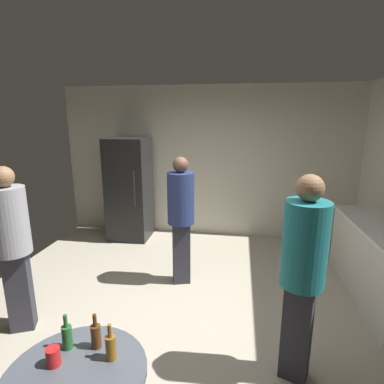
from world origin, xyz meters
name	(u,v)px	position (x,y,z in m)	size (l,w,h in m)	color
ground_plane	(181,322)	(0.00, 0.00, -0.05)	(5.20, 5.20, 0.10)	#B2A893
wall_back	(208,162)	(0.00, 2.63, 1.35)	(5.32, 0.06, 2.70)	beige
refrigerator	(129,189)	(-1.35, 2.20, 0.90)	(0.70, 0.68, 1.80)	black
kitchen_counter	(381,263)	(2.28, 0.76, 0.45)	(0.64, 1.87, 0.90)	beige
beer_bottle_amber	(111,346)	(-0.13, -1.42, 0.82)	(0.06, 0.06, 0.23)	#8C5919
beer_bottle_brown	(96,335)	(-0.26, -1.35, 0.82)	(0.06, 0.06, 0.23)	#593314
beer_bottle_green	(67,336)	(-0.44, -1.38, 0.82)	(0.06, 0.06, 0.23)	#26662D
plastic_cup_red	(53,357)	(-0.44, -1.52, 0.79)	(0.08, 0.08, 0.11)	red
person_in_gray_shirt	(12,238)	(-1.58, -0.40, 0.99)	(0.45, 0.45, 1.70)	#2D2D38
person_in_navy_shirt	(181,211)	(-0.14, 0.77, 0.98)	(0.42, 0.42, 1.67)	#2D2D38
person_in_teal_shirt	(303,266)	(1.09, -0.60, 1.02)	(0.44, 0.44, 1.73)	#2D2D38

